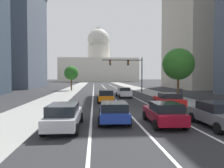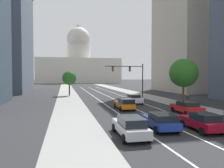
{
  "view_description": "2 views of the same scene",
  "coord_description": "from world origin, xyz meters",
  "px_view_note": "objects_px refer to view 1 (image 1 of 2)",
  "views": [
    {
      "loc": [
        -2.87,
        -15.77,
        3.08
      ],
      "look_at": [
        0.56,
        24.05,
        1.7
      ],
      "focal_mm": 32.65,
      "sensor_mm": 36.0,
      "label": 1
    },
    {
      "loc": [
        -9.38,
        -18.71,
        4.46
      ],
      "look_at": [
        -0.13,
        23.25,
        2.86
      ],
      "focal_mm": 35.04,
      "sensor_mm": 36.0,
      "label": 2
    }
  ],
  "objects_px": {
    "car_white": "(124,92)",
    "fire_hydrant": "(223,108)",
    "capitol_building": "(99,64)",
    "cyclist": "(181,94)",
    "car_blue": "(114,111)",
    "car_silver": "(64,116)",
    "street_tree_near_left": "(71,73)",
    "car_orange": "(105,96)",
    "car_crimson": "(164,113)",
    "street_tree_near_right": "(178,64)",
    "car_gray": "(218,114)",
    "traffic_signal_mast": "(130,67)",
    "car_red": "(169,100)"
  },
  "relations": [
    {
      "from": "street_tree_near_right",
      "to": "capitol_building",
      "type": "bearing_deg",
      "value": 94.7
    },
    {
      "from": "car_white",
      "to": "fire_hydrant",
      "type": "bearing_deg",
      "value": -158.83
    },
    {
      "from": "cyclist",
      "to": "street_tree_near_left",
      "type": "height_order",
      "value": "street_tree_near_left"
    },
    {
      "from": "cyclist",
      "to": "capitol_building",
      "type": "bearing_deg",
      "value": 6.56
    },
    {
      "from": "car_orange",
      "to": "traffic_signal_mast",
      "type": "bearing_deg",
      "value": -20.3
    },
    {
      "from": "car_gray",
      "to": "car_silver",
      "type": "xyz_separation_m",
      "value": [
        -9.34,
        0.37,
        0.0
      ]
    },
    {
      "from": "car_crimson",
      "to": "traffic_signal_mast",
      "type": "xyz_separation_m",
      "value": [
        2.49,
        27.11,
        4.2
      ]
    },
    {
      "from": "car_blue",
      "to": "car_silver",
      "type": "xyz_separation_m",
      "value": [
        -3.1,
        -1.66,
        0.06
      ]
    },
    {
      "from": "traffic_signal_mast",
      "to": "cyclist",
      "type": "height_order",
      "value": "traffic_signal_mast"
    },
    {
      "from": "car_white",
      "to": "car_gray",
      "type": "bearing_deg",
      "value": -172.58
    },
    {
      "from": "capitol_building",
      "to": "street_tree_near_left",
      "type": "height_order",
      "value": "capitol_building"
    },
    {
      "from": "car_white",
      "to": "traffic_signal_mast",
      "type": "relative_size",
      "value": 0.54
    },
    {
      "from": "car_orange",
      "to": "car_red",
      "type": "xyz_separation_m",
      "value": [
        6.22,
        -4.66,
        -0.02
      ]
    },
    {
      "from": "traffic_signal_mast",
      "to": "street_tree_near_left",
      "type": "xyz_separation_m",
      "value": [
        -12.22,
        7.6,
        -0.99
      ]
    },
    {
      "from": "car_blue",
      "to": "car_crimson",
      "type": "bearing_deg",
      "value": -108.74
    },
    {
      "from": "car_white",
      "to": "car_orange",
      "type": "xyz_separation_m",
      "value": [
        -3.11,
        -5.73,
        0.02
      ]
    },
    {
      "from": "car_crimson",
      "to": "traffic_signal_mast",
      "type": "distance_m",
      "value": 27.55
    },
    {
      "from": "car_crimson",
      "to": "street_tree_near_right",
      "type": "xyz_separation_m",
      "value": [
        7.62,
        15.82,
        4.15
      ]
    },
    {
      "from": "traffic_signal_mast",
      "to": "cyclist",
      "type": "distance_m",
      "value": 14.86
    },
    {
      "from": "traffic_signal_mast",
      "to": "car_red",
      "type": "bearing_deg",
      "value": -88.19
    },
    {
      "from": "fire_hydrant",
      "to": "cyclist",
      "type": "height_order",
      "value": "cyclist"
    },
    {
      "from": "car_crimson",
      "to": "car_silver",
      "type": "relative_size",
      "value": 0.91
    },
    {
      "from": "car_white",
      "to": "car_blue",
      "type": "relative_size",
      "value": 0.89
    },
    {
      "from": "traffic_signal_mast",
      "to": "street_tree_near_right",
      "type": "bearing_deg",
      "value": -65.58
    },
    {
      "from": "capitol_building",
      "to": "cyclist",
      "type": "bearing_deg",
      "value": -85.68
    },
    {
      "from": "car_white",
      "to": "car_red",
      "type": "xyz_separation_m",
      "value": [
        3.11,
        -10.4,
        -0.0
      ]
    },
    {
      "from": "car_red",
      "to": "cyclist",
      "type": "height_order",
      "value": "cyclist"
    },
    {
      "from": "car_blue",
      "to": "traffic_signal_mast",
      "type": "distance_m",
      "value": 26.83
    },
    {
      "from": "cyclist",
      "to": "car_silver",
      "type": "bearing_deg",
      "value": 138.85
    },
    {
      "from": "car_silver",
      "to": "car_crimson",
      "type": "bearing_deg",
      "value": -85.05
    },
    {
      "from": "car_red",
      "to": "fire_hydrant",
      "type": "height_order",
      "value": "car_red"
    },
    {
      "from": "car_crimson",
      "to": "fire_hydrant",
      "type": "xyz_separation_m",
      "value": [
        6.24,
        3.31,
        -0.31
      ]
    },
    {
      "from": "fire_hydrant",
      "to": "street_tree_near_left",
      "type": "bearing_deg",
      "value": 116.96
    },
    {
      "from": "car_crimson",
      "to": "street_tree_near_left",
      "type": "relative_size",
      "value": 0.77
    },
    {
      "from": "cyclist",
      "to": "street_tree_near_right",
      "type": "xyz_separation_m",
      "value": [
        0.58,
        2.24,
        4.07
      ]
    },
    {
      "from": "traffic_signal_mast",
      "to": "street_tree_near_left",
      "type": "relative_size",
      "value": 1.43
    },
    {
      "from": "car_orange",
      "to": "fire_hydrant",
      "type": "height_order",
      "value": "car_orange"
    },
    {
      "from": "car_gray",
      "to": "car_orange",
      "type": "bearing_deg",
      "value": 26.62
    },
    {
      "from": "car_crimson",
      "to": "car_orange",
      "type": "distance_m",
      "value": 12.49
    },
    {
      "from": "capitol_building",
      "to": "car_white",
      "type": "relative_size",
      "value": 11.99
    },
    {
      "from": "car_white",
      "to": "car_gray",
      "type": "height_order",
      "value": "car_gray"
    },
    {
      "from": "car_crimson",
      "to": "cyclist",
      "type": "bearing_deg",
      "value": -25.51
    },
    {
      "from": "traffic_signal_mast",
      "to": "fire_hydrant",
      "type": "xyz_separation_m",
      "value": [
        3.75,
        -23.81,
        -4.5
      ]
    },
    {
      "from": "car_orange",
      "to": "car_silver",
      "type": "xyz_separation_m",
      "value": [
        -3.11,
        -12.54,
        0.0
      ]
    },
    {
      "from": "car_blue",
      "to": "car_red",
      "type": "bearing_deg",
      "value": -42.43
    },
    {
      "from": "car_silver",
      "to": "street_tree_near_left",
      "type": "xyz_separation_m",
      "value": [
        -3.51,
        35.15,
        3.19
      ]
    },
    {
      "from": "street_tree_near_left",
      "to": "car_red",
      "type": "bearing_deg",
      "value": -64.78
    },
    {
      "from": "car_white",
      "to": "car_silver",
      "type": "bearing_deg",
      "value": 159.13
    },
    {
      "from": "cyclist",
      "to": "street_tree_near_left",
      "type": "bearing_deg",
      "value": 40.68
    },
    {
      "from": "car_orange",
      "to": "traffic_signal_mast",
      "type": "height_order",
      "value": "traffic_signal_mast"
    }
  ]
}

